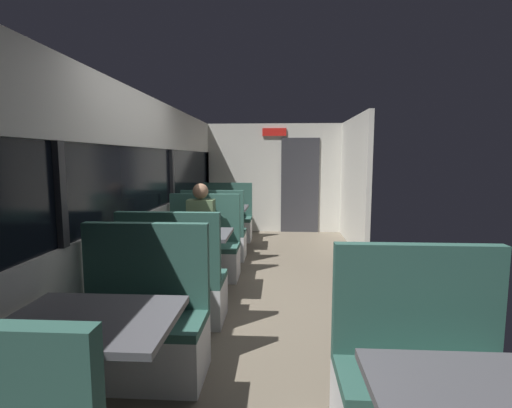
% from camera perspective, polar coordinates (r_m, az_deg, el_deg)
% --- Properties ---
extents(ground_plane, '(3.30, 9.20, 0.02)m').
position_cam_1_polar(ground_plane, '(4.28, 1.90, -14.94)').
color(ground_plane, '#665B4C').
extents(carriage_window_panel_left, '(0.09, 8.48, 2.30)m').
position_cam_1_polar(carriage_window_panel_left, '(4.29, -17.82, 0.23)').
color(carriage_window_panel_left, beige).
rests_on(carriage_window_panel_left, ground_plane).
extents(carriage_end_bulkhead, '(2.90, 0.11, 2.30)m').
position_cam_1_polar(carriage_end_bulkhead, '(8.18, 3.14, 3.79)').
color(carriage_end_bulkhead, beige).
rests_on(carriage_end_bulkhead, ground_plane).
extents(carriage_aisle_panel_right, '(0.08, 2.40, 2.30)m').
position_cam_1_polar(carriage_aisle_panel_right, '(7.11, 14.38, 3.22)').
color(carriage_aisle_panel_right, beige).
rests_on(carriage_aisle_panel_right, ground_plane).
extents(dining_table_near_window, '(0.90, 0.70, 0.74)m').
position_cam_1_polar(dining_table_near_window, '(2.33, -23.43, -17.58)').
color(dining_table_near_window, '#9E9EA3').
rests_on(dining_table_near_window, ground_plane).
extents(bench_near_window_facing_entry, '(0.95, 0.50, 1.10)m').
position_cam_1_polar(bench_near_window_facing_entry, '(3.03, -16.90, -17.79)').
color(bench_near_window_facing_entry, silver).
rests_on(bench_near_window_facing_entry, ground_plane).
extents(dining_table_mid_window, '(0.90, 0.70, 0.74)m').
position_cam_1_polar(dining_table_mid_window, '(4.41, -9.75, -5.52)').
color(dining_table_mid_window, '#9E9EA3').
rests_on(dining_table_mid_window, ground_plane).
extents(bench_mid_window_facing_end, '(0.95, 0.50, 1.10)m').
position_cam_1_polar(bench_mid_window_facing_end, '(3.84, -12.07, -12.28)').
color(bench_mid_window_facing_end, silver).
rests_on(bench_mid_window_facing_end, ground_plane).
extents(bench_mid_window_facing_entry, '(0.95, 0.50, 1.10)m').
position_cam_1_polar(bench_mid_window_facing_entry, '(5.15, -7.90, -7.25)').
color(bench_mid_window_facing_entry, silver).
rests_on(bench_mid_window_facing_entry, ground_plane).
extents(dining_table_far_window, '(0.90, 0.70, 0.74)m').
position_cam_1_polar(dining_table_far_window, '(6.65, -5.22, -1.26)').
color(dining_table_far_window, '#9E9EA3').
rests_on(dining_table_far_window, ground_plane).
extents(bench_far_window_facing_end, '(0.95, 0.50, 1.10)m').
position_cam_1_polar(bench_far_window_facing_end, '(6.02, -6.19, -5.14)').
color(bench_far_window_facing_end, silver).
rests_on(bench_far_window_facing_end, ground_plane).
extents(bench_far_window_facing_entry, '(0.95, 0.50, 1.10)m').
position_cam_1_polar(bench_far_window_facing_entry, '(7.38, -4.38, -2.89)').
color(bench_far_window_facing_entry, silver).
rests_on(bench_far_window_facing_entry, ground_plane).
extents(bench_front_aisle_facing_entry, '(0.95, 0.50, 1.10)m').
position_cam_1_polar(bench_front_aisle_facing_entry, '(2.47, 23.83, -24.17)').
color(bench_front_aisle_facing_entry, silver).
rests_on(bench_front_aisle_facing_entry, ground_plane).
extents(seated_passenger, '(0.47, 0.55, 1.26)m').
position_cam_1_polar(seated_passenger, '(5.03, -8.10, -5.14)').
color(seated_passenger, '#26262D').
rests_on(seated_passenger, ground_plane).
extents(coffee_cup_primary, '(0.07, 0.07, 0.09)m').
position_cam_1_polar(coffee_cup_primary, '(6.46, -4.93, -0.19)').
color(coffee_cup_primary, '#B23333').
rests_on(coffee_cup_primary, dining_table_far_window).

